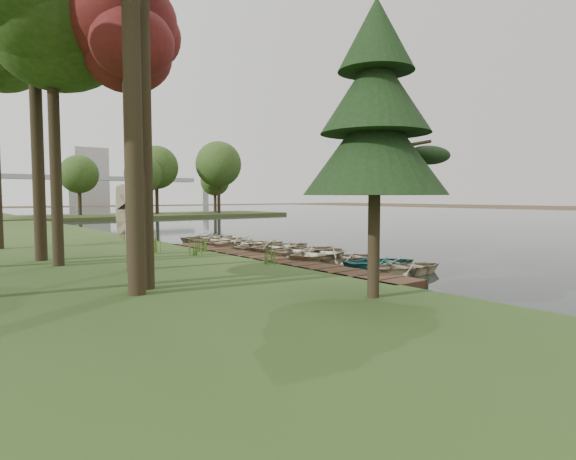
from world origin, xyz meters
TOP-DOWN VIEW (x-y plane):
  - ground at (0.00, 0.00)m, footprint 300.00×300.00m
  - water at (30.00, 20.00)m, footprint 130.00×200.00m
  - boardwalk at (-1.60, 0.00)m, footprint 1.60×16.00m
  - peninsula at (8.00, 50.00)m, footprint 50.00×14.00m
  - far_trees at (4.67, 50.00)m, footprint 45.60×5.60m
  - bridge at (12.31, 120.00)m, footprint 95.90×4.00m
  - building_a at (30.00, 140.00)m, footprint 10.00×8.00m
  - rowboat_0 at (0.92, -5.84)m, footprint 3.64×2.96m
  - rowboat_1 at (1.16, -4.34)m, footprint 3.68×3.14m
  - rowboat_2 at (1.24, -2.43)m, footprint 3.63×3.00m
  - rowboat_3 at (0.79, -1.17)m, footprint 4.75×4.08m
  - rowboat_4 at (1.04, 0.29)m, footprint 3.94×2.85m
  - rowboat_5 at (1.14, 2.27)m, footprint 4.30×3.34m
  - rowboat_6 at (0.74, 3.44)m, footprint 3.36×2.43m
  - rowboat_7 at (0.76, 4.82)m, footprint 4.63×4.00m
  - rowboat_8 at (0.70, 6.58)m, footprint 4.03×3.26m
  - rowboat_9 at (0.84, 8.19)m, footprint 3.80×2.91m
  - rowboat_10 at (1.06, 9.94)m, footprint 3.65×2.65m
  - stored_rowboat at (-3.87, 11.64)m, footprint 3.95×3.23m
  - tree_2 at (-7.58, -0.04)m, footprint 3.90×3.90m
  - tree_4 at (-9.46, 2.83)m, footprint 4.91×4.91m
  - pine_tree at (-4.21, -8.72)m, footprint 3.80×3.80m
  - reeds_0 at (-2.60, -1.93)m, footprint 0.60×0.60m
  - reeds_1 at (-2.76, 3.63)m, footprint 0.60×0.60m
  - reeds_2 at (-3.83, 2.44)m, footprint 0.60×0.60m
  - reeds_3 at (-4.63, 4.78)m, footprint 0.60×0.60m

SIDE VIEW (x-z plane):
  - ground at x=0.00m, z-range 0.00..0.00m
  - water at x=30.00m, z-range 0.00..0.05m
  - boardwalk at x=-1.60m, z-range 0.00..0.30m
  - peninsula at x=8.00m, z-range 0.00..0.45m
  - rowboat_1 at x=1.16m, z-range 0.05..0.70m
  - rowboat_2 at x=1.24m, z-range 0.05..0.70m
  - rowboat_0 at x=0.92m, z-range 0.05..0.71m
  - rowboat_6 at x=0.74m, z-range 0.05..0.74m
  - rowboat_9 at x=0.84m, z-range 0.05..0.78m
  - rowboat_8 at x=0.70m, z-range 0.05..0.79m
  - rowboat_10 at x=1.06m, z-range 0.05..0.79m
  - rowboat_4 at x=1.04m, z-range 0.05..0.85m
  - rowboat_7 at x=0.76m, z-range 0.05..0.86m
  - rowboat_5 at x=1.14m, z-range 0.05..0.87m
  - rowboat_3 at x=0.79m, z-range 0.05..0.88m
  - stored_rowboat at x=-3.87m, z-range 0.30..1.02m
  - reeds_1 at x=-2.76m, z-range 0.30..1.15m
  - reeds_0 at x=-2.60m, z-range 0.30..1.19m
  - reeds_2 at x=-3.83m, z-range 0.30..1.20m
  - reeds_3 at x=-4.63m, z-range 0.30..1.40m
  - pine_tree at x=-4.21m, z-range 1.16..8.99m
  - far_trees at x=4.67m, z-range 2.03..10.83m
  - bridge at x=12.31m, z-range 2.78..11.38m
  - tree_2 at x=-7.58m, z-range 3.63..13.85m
  - building_a at x=30.00m, z-range 0.00..18.00m
  - tree_4 at x=-9.46m, z-range 3.71..14.84m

